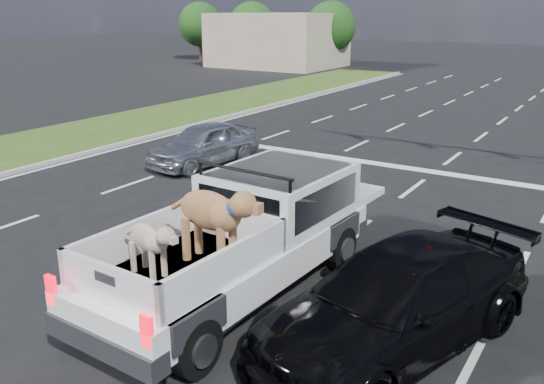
{
  "coord_description": "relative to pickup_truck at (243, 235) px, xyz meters",
  "views": [
    {
      "loc": [
        6.61,
        -7.1,
        4.83
      ],
      "look_at": [
        0.87,
        2.0,
        1.38
      ],
      "focal_mm": 38.0,
      "sensor_mm": 36.0,
      "label": 1
    }
  ],
  "objects": [
    {
      "name": "ground",
      "position": [
        -1.22,
        -0.49,
        -1.06
      ],
      "size": [
        160.0,
        160.0,
        0.0
      ],
      "primitive_type": "plane",
      "color": "black",
      "rests_on": "ground"
    },
    {
      "name": "road_markings",
      "position": [
        -1.22,
        6.07,
        -1.06
      ],
      "size": [
        17.75,
        60.0,
        0.01
      ],
      "color": "silver",
      "rests_on": "ground"
    },
    {
      "name": "grass_median_left",
      "position": [
        -12.72,
        5.51,
        -1.01
      ],
      "size": [
        5.0,
        60.0,
        0.1
      ],
      "primitive_type": "cube",
      "color": "#274715",
      "rests_on": "ground"
    },
    {
      "name": "curb_left",
      "position": [
        -10.27,
        5.51,
        -0.99
      ],
      "size": [
        0.15,
        60.0,
        0.14
      ],
      "primitive_type": "cube",
      "color": "#A7A299",
      "rests_on": "ground"
    },
    {
      "name": "building_left",
      "position": [
        -21.22,
        35.51,
        1.14
      ],
      "size": [
        10.0,
        8.0,
        4.4
      ],
      "primitive_type": "cube",
      "color": "#BFAA92",
      "rests_on": "ground"
    },
    {
      "name": "tree_far_a",
      "position": [
        -31.22,
        37.51,
        2.23
      ],
      "size": [
        4.2,
        4.2,
        5.4
      ],
      "color": "#332114",
      "rests_on": "ground"
    },
    {
      "name": "tree_far_b",
      "position": [
        -25.22,
        37.51,
        2.23
      ],
      "size": [
        4.2,
        4.2,
        5.4
      ],
      "color": "#332114",
      "rests_on": "ground"
    },
    {
      "name": "tree_far_c",
      "position": [
        -17.22,
        37.51,
        2.23
      ],
      "size": [
        4.2,
        4.2,
        5.4
      ],
      "color": "#332114",
      "rests_on": "ground"
    },
    {
      "name": "pickup_truck",
      "position": [
        0.0,
        0.0,
        0.0
      ],
      "size": [
        2.46,
        6.06,
        2.24
      ],
      "rotation": [
        0.0,
        0.0,
        -0.04
      ],
      "color": "black",
      "rests_on": "ground"
    },
    {
      "name": "silver_sedan",
      "position": [
        -6.05,
        6.47,
        -0.38
      ],
      "size": [
        2.12,
        4.16,
        1.36
      ],
      "primitive_type": "imported",
      "rotation": [
        0.0,
        0.0,
        -0.13
      ],
      "color": "silver",
      "rests_on": "ground"
    },
    {
      "name": "black_coupe",
      "position": [
        2.91,
        -0.23,
        -0.33
      ],
      "size": [
        3.49,
        5.45,
        1.47
      ],
      "primitive_type": "imported",
      "rotation": [
        0.0,
        0.0,
        -0.31
      ],
      "color": "black",
      "rests_on": "ground"
    }
  ]
}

